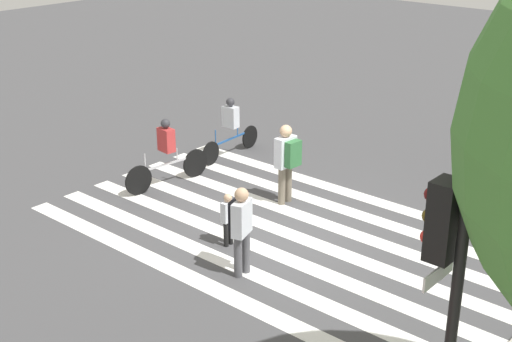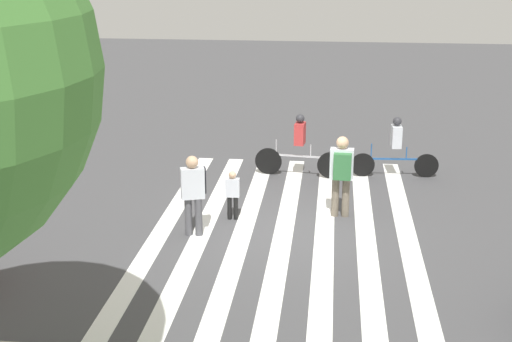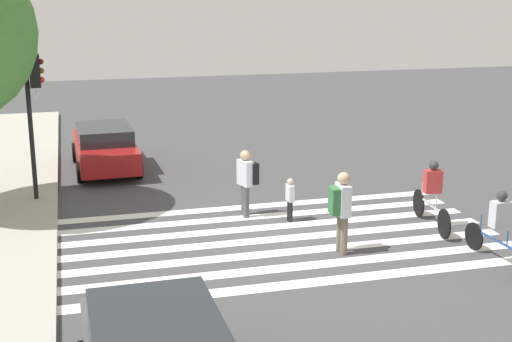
% 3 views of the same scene
% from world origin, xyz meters
% --- Properties ---
extents(ground_plane, '(60.00, 60.00, 0.00)m').
position_xyz_m(ground_plane, '(0.00, 0.00, 0.00)').
color(ground_plane, '#444447').
extents(crosswalk_stripes, '(5.48, 10.00, 0.01)m').
position_xyz_m(crosswalk_stripes, '(-0.00, 0.00, 0.00)').
color(crosswalk_stripes, white).
rests_on(crosswalk_stripes, ground_plane).
extents(traffic_light, '(0.60, 0.50, 4.14)m').
position_xyz_m(traffic_light, '(4.31, 5.41, 2.90)').
color(traffic_light, black).
rests_on(traffic_light, ground_plane).
extents(pedestrian_adult_tall_backpack, '(0.51, 0.48, 1.70)m').
position_xyz_m(pedestrian_adult_tall_backpack, '(1.82, 0.38, 1.00)').
color(pedestrian_adult_tall_backpack, '#4C4C51').
rests_on(pedestrian_adult_tall_backpack, ground_plane).
extents(pedestrian_child_with_backpack, '(0.31, 0.16, 1.09)m').
position_xyz_m(pedestrian_child_with_backpack, '(1.16, -0.54, 0.62)').
color(pedestrian_child_with_backpack, black).
rests_on(pedestrian_child_with_backpack, ground_plane).
extents(pedestrian_adult_yellow_jacket, '(0.52, 0.43, 1.81)m').
position_xyz_m(pedestrian_adult_yellow_jacket, '(-1.17, -0.95, 1.06)').
color(pedestrian_adult_yellow_jacket, '#6B6051').
rests_on(pedestrian_adult_yellow_jacket, ground_plane).
extents(cyclist_near_curb, '(2.31, 0.43, 1.64)m').
position_xyz_m(cyclist_near_curb, '(-0.12, -3.68, 0.87)').
color(cyclist_near_curb, black).
rests_on(cyclist_near_curb, ground_plane).
extents(cyclist_mid_street, '(2.24, 0.42, 1.58)m').
position_xyz_m(cyclist_mid_street, '(-2.55, -3.91, 0.86)').
color(cyclist_mid_street, black).
rests_on(cyclist_mid_street, ground_plane).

